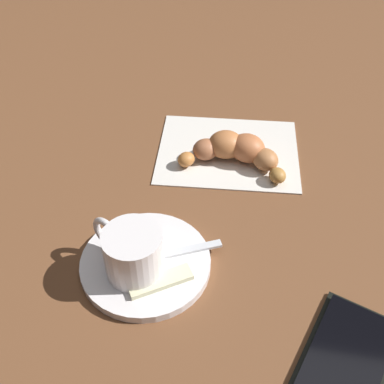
{
  "coord_description": "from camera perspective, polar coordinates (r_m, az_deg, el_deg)",
  "views": [
    {
      "loc": [
        -0.4,
        -0.07,
        0.42
      ],
      "look_at": [
        0.01,
        0.0,
        0.02
      ],
      "focal_mm": 44.14,
      "sensor_mm": 36.0,
      "label": 1
    }
  ],
  "objects": [
    {
      "name": "cell_phone",
      "position": [
        0.48,
        17.85,
        -19.31
      ],
      "size": [
        0.16,
        0.12,
        0.01
      ],
      "color": "black",
      "rests_on": "ground"
    },
    {
      "name": "sugar_packet",
      "position": [
        0.5,
        -3.84,
        -10.69
      ],
      "size": [
        0.05,
        0.07,
        0.01
      ],
      "primitive_type": "cube",
      "rotation": [
        0.0,
        0.0,
        5.29
      ],
      "color": "beige",
      "rests_on": "saucer"
    },
    {
      "name": "saucer",
      "position": [
        0.52,
        -5.61,
        -8.57
      ],
      "size": [
        0.14,
        0.14,
        0.01
      ],
      "primitive_type": "cylinder",
      "color": "white",
      "rests_on": "ground"
    },
    {
      "name": "teaspoon",
      "position": [
        0.52,
        -4.93,
        -7.92
      ],
      "size": [
        0.07,
        0.12,
        0.01
      ],
      "color": "silver",
      "rests_on": "saucer"
    },
    {
      "name": "napkin",
      "position": [
        0.67,
        4.38,
        4.97
      ],
      "size": [
        0.17,
        0.21,
        0.0
      ],
      "primitive_type": "cube",
      "rotation": [
        0.0,
        0.0,
        0.09
      ],
      "color": "silver",
      "rests_on": "ground"
    },
    {
      "name": "ground_plane",
      "position": [
        0.58,
        0.07,
        -2.28
      ],
      "size": [
        1.8,
        1.8,
        0.0
      ],
      "primitive_type": "plane",
      "color": "brown"
    },
    {
      "name": "croissant",
      "position": [
        0.64,
        5.28,
        5.06
      ],
      "size": [
        0.08,
        0.15,
        0.04
      ],
      "color": "#AE7737",
      "rests_on": "napkin"
    },
    {
      "name": "espresso_cup",
      "position": [
        0.49,
        -7.26,
        -7.19
      ],
      "size": [
        0.06,
        0.09,
        0.05
      ],
      "color": "white",
      "rests_on": "saucer"
    }
  ]
}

